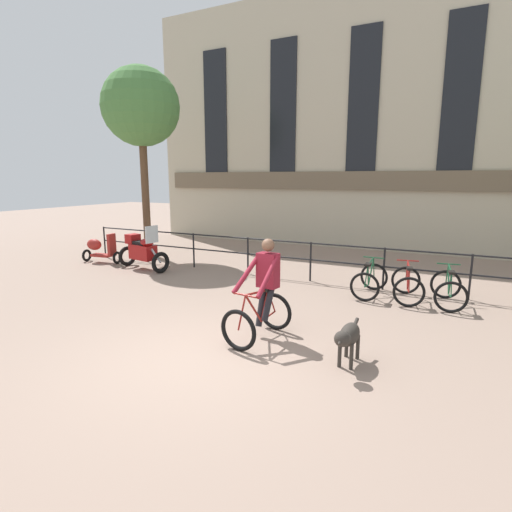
{
  "coord_description": "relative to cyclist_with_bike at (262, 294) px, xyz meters",
  "views": [
    {
      "loc": [
        3.32,
        -4.69,
        2.71
      ],
      "look_at": [
        -0.45,
        2.86,
        1.05
      ],
      "focal_mm": 28.0,
      "sensor_mm": 36.0,
      "label": 1
    }
  ],
  "objects": [
    {
      "name": "tree_canalside_left",
      "position": [
        -6.96,
        5.02,
        4.25
      ],
      "size": [
        2.61,
        2.61,
        6.37
      ],
      "color": "brown",
      "rests_on": "ground_plane"
    },
    {
      "name": "canal_railing",
      "position": [
        -0.51,
        4.01,
        -0.05
      ],
      "size": [
        15.05,
        0.05,
        1.05
      ],
      "color": "black",
      "rests_on": "ground_plane"
    },
    {
      "name": "parked_motorcycle",
      "position": [
        -5.46,
        3.09,
        -0.2
      ],
      "size": [
        1.79,
        0.92,
        1.35
      ],
      "rotation": [
        0.0,
        0.0,
        1.39
      ],
      "color": "black",
      "rests_on": "ground_plane"
    },
    {
      "name": "ground_plane",
      "position": [
        -0.51,
        -1.19,
        -0.76
      ],
      "size": [
        60.0,
        60.0,
        0.0
      ],
      "primitive_type": "plane",
      "color": "gray"
    },
    {
      "name": "parked_scooter",
      "position": [
        -7.38,
        3.23,
        -0.3
      ],
      "size": [
        1.32,
        0.57,
        0.96
      ],
      "rotation": [
        0.0,
        0.0,
        1.71
      ],
      "color": "black",
      "rests_on": "ground_plane"
    },
    {
      "name": "dog",
      "position": [
        1.58,
        -0.41,
        -0.32
      ],
      "size": [
        0.27,
        1.05,
        0.65
      ],
      "rotation": [
        0.0,
        0.0,
        -0.02
      ],
      "color": "#332D28",
      "rests_on": "ground_plane"
    },
    {
      "name": "parked_bicycle_mid_right",
      "position": [
        2.82,
        3.35,
        -0.41
      ],
      "size": [
        0.79,
        1.18,
        0.86
      ],
      "rotation": [
        0.0,
        0.0,
        3.26
      ],
      "color": "black",
      "rests_on": "ground_plane"
    },
    {
      "name": "parked_bicycle_mid_left",
      "position": [
        1.99,
        3.35,
        -0.41
      ],
      "size": [
        0.84,
        1.2,
        0.86
      ],
      "rotation": [
        0.0,
        0.0,
        3.31
      ],
      "color": "black",
      "rests_on": "ground_plane"
    },
    {
      "name": "parked_bicycle_near_lamp",
      "position": [
        1.16,
        3.35,
        -0.41
      ],
      "size": [
        0.67,
        1.12,
        0.86
      ],
      "rotation": [
        0.0,
        0.0,
        3.13
      ],
      "color": "black",
      "rests_on": "ground_plane"
    },
    {
      "name": "cyclist_with_bike",
      "position": [
        0.0,
        0.0,
        0.0
      ],
      "size": [
        0.84,
        1.25,
        1.7
      ],
      "rotation": [
        0.0,
        0.0,
        -0.14
      ],
      "color": "black",
      "rests_on": "ground_plane"
    },
    {
      "name": "building_facade",
      "position": [
        -0.51,
        9.8,
        4.03
      ],
      "size": [
        18.0,
        0.72,
        9.62
      ],
      "color": "#BCB299",
      "rests_on": "ground_plane"
    }
  ]
}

